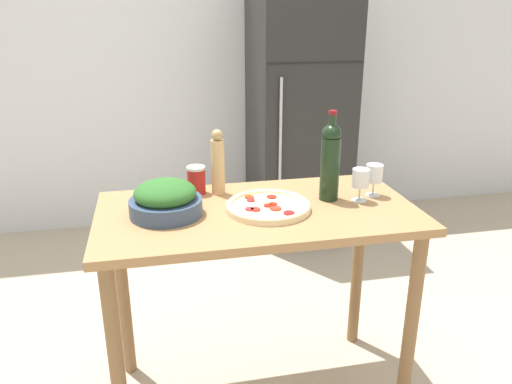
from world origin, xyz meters
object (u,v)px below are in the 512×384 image
(salad_bowl, at_px, (166,200))
(wine_bottle, at_px, (330,160))
(wine_glass_near, at_px, (360,180))
(wine_glass_far, at_px, (374,174))
(pepper_mill, at_px, (218,163))
(salt_canister, at_px, (196,180))
(refrigerator, at_px, (298,114))
(homemade_pizza, at_px, (268,206))

(salad_bowl, bearing_deg, wine_bottle, 2.82)
(wine_glass_near, xyz_separation_m, wine_glass_far, (0.08, 0.04, 0.00))
(pepper_mill, bearing_deg, salt_canister, 165.95)
(refrigerator, bearing_deg, pepper_mill, -118.09)
(refrigerator, bearing_deg, salt_canister, -121.11)
(wine_bottle, xyz_separation_m, salad_bowl, (-0.68, -0.03, -0.11))
(refrigerator, relative_size, salt_canister, 15.40)
(wine_bottle, distance_m, homemade_pizza, 0.33)
(refrigerator, distance_m, wine_bottle, 1.74)
(refrigerator, bearing_deg, wine_bottle, -102.32)
(refrigerator, distance_m, wine_glass_near, 1.75)
(pepper_mill, relative_size, homemade_pizza, 0.84)
(salt_canister, bearing_deg, homemade_pizza, -44.12)
(wine_bottle, relative_size, wine_glass_far, 2.71)
(wine_glass_far, xyz_separation_m, salad_bowl, (-0.88, -0.03, -0.03))
(refrigerator, height_order, salt_canister, refrigerator)
(salad_bowl, bearing_deg, homemade_pizza, -4.56)
(refrigerator, height_order, wine_glass_near, refrigerator)
(pepper_mill, bearing_deg, refrigerator, 61.91)
(wine_glass_near, distance_m, wine_glass_far, 0.09)
(refrigerator, xyz_separation_m, wine_glass_far, (-0.17, -1.69, 0.08))
(wine_glass_far, relative_size, salad_bowl, 0.49)
(homemade_pizza, bearing_deg, wine_glass_near, 2.98)
(wine_glass_near, relative_size, salad_bowl, 0.49)
(wine_glass_near, relative_size, salt_canister, 1.15)
(wine_glass_near, xyz_separation_m, pepper_mill, (-0.56, 0.21, 0.05))
(refrigerator, distance_m, homemade_pizza, 1.87)
(refrigerator, relative_size, wine_glass_far, 13.40)
(wine_glass_far, height_order, homemade_pizza, wine_glass_far)
(refrigerator, bearing_deg, salad_bowl, -121.28)
(refrigerator, relative_size, salad_bowl, 6.58)
(wine_glass_near, height_order, pepper_mill, pepper_mill)
(wine_glass_near, bearing_deg, refrigerator, 81.80)
(wine_glass_far, distance_m, salt_canister, 0.76)
(salt_canister, bearing_deg, wine_glass_far, -14.24)
(homemade_pizza, bearing_deg, wine_bottle, 13.28)
(wine_bottle, distance_m, salt_canister, 0.58)
(pepper_mill, relative_size, salt_canister, 2.35)
(wine_glass_far, xyz_separation_m, pepper_mill, (-0.65, 0.16, 0.04))
(wine_glass_far, xyz_separation_m, homemade_pizza, (-0.48, -0.07, -0.08))
(wine_bottle, xyz_separation_m, salt_canister, (-0.54, 0.19, -0.11))
(pepper_mill, distance_m, salt_canister, 0.12)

